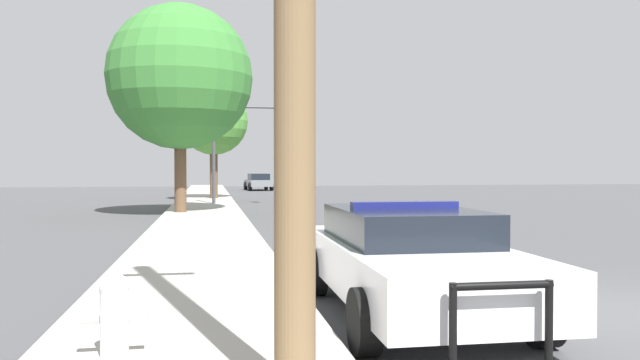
% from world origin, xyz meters
% --- Properties ---
extents(ground_plane, '(110.00, 110.00, 0.00)m').
position_xyz_m(ground_plane, '(0.00, 0.00, 0.00)').
color(ground_plane, '#474749').
extents(sidewalk_left, '(3.00, 110.00, 0.13)m').
position_xyz_m(sidewalk_left, '(-5.10, 0.00, 0.07)').
color(sidewalk_left, '#ADA89E').
rests_on(sidewalk_left, ground_plane).
extents(police_car, '(2.18, 5.00, 1.43)m').
position_xyz_m(police_car, '(-2.42, 0.26, 0.73)').
color(police_car, white).
rests_on(police_car, ground_plane).
extents(fire_hydrant, '(0.61, 0.27, 0.77)m').
position_xyz_m(fire_hydrant, '(-5.76, -1.31, 0.54)').
color(fire_hydrant, white).
rests_on(fire_hydrant, sidewalk_left).
extents(traffic_light, '(3.29, 0.35, 4.80)m').
position_xyz_m(traffic_light, '(-3.35, 23.10, 3.52)').
color(traffic_light, '#424247').
rests_on(traffic_light, sidewalk_left).
extents(car_background_distant, '(2.23, 4.10, 1.36)m').
position_xyz_m(car_background_distant, '(-0.94, 43.53, 0.72)').
color(car_background_distant, slate).
rests_on(car_background_distant, ground_plane).
extents(tree_sidewalk_mid, '(5.62, 5.62, 8.05)m').
position_xyz_m(tree_sidewalk_mid, '(-5.99, 17.56, 5.36)').
color(tree_sidewalk_mid, brown).
rests_on(tree_sidewalk_mid, sidewalk_left).
extents(tree_sidewalk_far, '(3.84, 3.84, 6.29)m').
position_xyz_m(tree_sidewalk_far, '(-4.63, 28.43, 4.47)').
color(tree_sidewalk_far, brown).
rests_on(tree_sidewalk_far, sidewalk_left).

